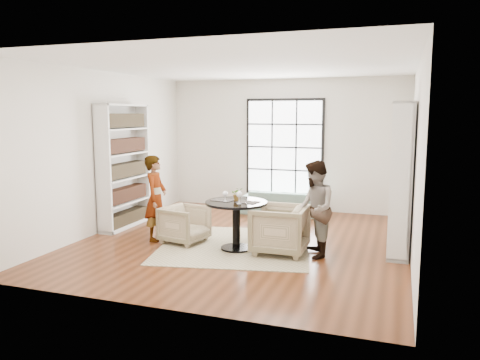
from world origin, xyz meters
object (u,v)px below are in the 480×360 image
at_px(person_right, 314,209).
at_px(wine_glass_left, 225,194).
at_px(pedestal_table, 236,215).
at_px(flower_centerpiece, 238,194).
at_px(armchair_left, 185,224).
at_px(person_left, 156,198).
at_px(sofa, 282,202).
at_px(armchair_right, 279,229).
at_px(wine_glass_right, 239,195).

bearing_deg(person_right, wine_glass_left, -102.74).
bearing_deg(pedestal_table, flower_centerpiece, 92.30).
distance_m(armchair_left, wine_glass_left, 1.04).
bearing_deg(flower_centerpiece, person_left, 178.59).
bearing_deg(flower_centerpiece, sofa, 89.18).
distance_m(sofa, armchair_left, 3.02).
xyz_separation_m(armchair_left, wine_glass_left, (0.82, -0.18, 0.61)).
distance_m(pedestal_table, person_right, 1.28).
bearing_deg(wine_glass_left, armchair_right, 7.17).
distance_m(armchair_left, person_right, 2.30).
relative_size(person_left, wine_glass_right, 7.47).
bearing_deg(wine_glass_right, armchair_right, 18.30).
height_order(pedestal_table, sofa, pedestal_table).
xyz_separation_m(armchair_right, wine_glass_right, (-0.61, -0.20, 0.56)).
bearing_deg(armchair_right, pedestal_table, -87.66).
xyz_separation_m(armchair_right, wine_glass_left, (-0.88, -0.11, 0.54)).
height_order(armchair_left, wine_glass_left, wine_glass_left).
xyz_separation_m(armchair_left, person_left, (-0.55, 0.00, 0.43)).
bearing_deg(person_right, armchair_left, -108.95).
relative_size(sofa, armchair_right, 2.09).
relative_size(pedestal_table, wine_glass_right, 5.02).
bearing_deg(armchair_right, person_right, 89.36).
height_order(pedestal_table, armchair_left, pedestal_table).
distance_m(person_left, wine_glass_left, 1.39).
bearing_deg(wine_glass_left, armchair_left, 167.54).
bearing_deg(person_left, flower_centerpiece, -101.32).
distance_m(sofa, person_left, 3.28).
xyz_separation_m(wine_glass_left, wine_glass_right, (0.27, -0.09, 0.02)).
relative_size(armchair_left, person_left, 0.47).
bearing_deg(armchair_right, sofa, -167.50).
bearing_deg(pedestal_table, wine_glass_right, -57.81).
height_order(person_right, flower_centerpiece, person_right).
xyz_separation_m(wine_glass_right, flower_centerpiece, (-0.11, 0.23, -0.04)).
height_order(person_right, wine_glass_right, person_right).
bearing_deg(person_left, sofa, -38.93).
height_order(sofa, armchair_right, armchair_right).
xyz_separation_m(pedestal_table, flower_centerpiece, (-0.00, 0.07, 0.33)).
xyz_separation_m(person_left, wine_glass_left, (1.37, -0.18, 0.18)).
bearing_deg(armchair_right, armchair_left, -92.99).
xyz_separation_m(sofa, flower_centerpiece, (-0.04, -2.88, 0.65)).
distance_m(wine_glass_left, wine_glass_right, 0.29).
bearing_deg(wine_glass_left, sofa, 86.11).
height_order(person_left, wine_glass_left, person_left).
bearing_deg(wine_glass_left, wine_glass_right, -18.63).
height_order(armchair_right, person_left, person_left).
bearing_deg(armchair_left, person_left, 100.93).
distance_m(pedestal_table, armchair_right, 0.74).
xyz_separation_m(sofa, person_right, (1.23, -2.91, 0.49)).
distance_m(armchair_left, wine_glass_right, 1.29).
xyz_separation_m(armchair_left, wine_glass_right, (1.09, -0.27, 0.63)).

